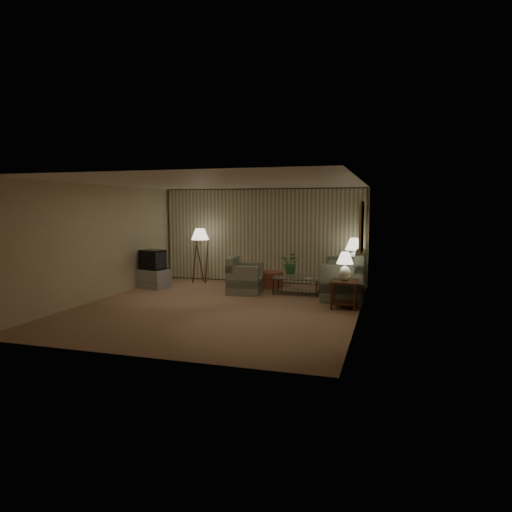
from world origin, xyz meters
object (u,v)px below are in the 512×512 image
(tv_cabinet, at_px, (153,279))
(crt_tv, at_px, (153,260))
(side_table_near, at_px, (344,289))
(ottoman, at_px, (271,280))
(sofa, at_px, (344,278))
(table_lamp_near, at_px, (345,264))
(vase, at_px, (291,275))
(floor_lamp, at_px, (200,254))
(armchair, at_px, (245,279))
(table_lamp_far, at_px, (354,250))
(coffee_table, at_px, (297,283))
(side_table_far, at_px, (353,275))

(tv_cabinet, distance_m, crt_tv, 0.51)
(side_table_near, xyz_separation_m, ottoman, (-2.16, 1.99, -0.20))
(sofa, relative_size, table_lamp_near, 3.32)
(crt_tv, relative_size, vase, 5.16)
(floor_lamp, distance_m, ottoman, 2.24)
(side_table_near, bearing_deg, vase, 139.27)
(table_lamp_near, bearing_deg, vase, 139.27)
(armchair, relative_size, ottoman, 1.66)
(crt_tv, xyz_separation_m, vase, (3.75, 0.23, -0.28))
(armchair, relative_size, tv_cabinet, 1.09)
(floor_lamp, bearing_deg, vase, -17.69)
(table_lamp_far, xyz_separation_m, coffee_table, (-1.30, -1.03, -0.77))
(side_table_near, relative_size, tv_cabinet, 0.62)
(table_lamp_near, height_order, vase, table_lamp_near)
(side_table_far, bearing_deg, sofa, -99.12)
(armchair, height_order, side_table_near, armchair)
(side_table_near, distance_m, tv_cabinet, 5.30)
(armchair, distance_m, table_lamp_near, 2.84)
(side_table_far, relative_size, table_lamp_far, 0.78)
(ottoman, bearing_deg, table_lamp_near, -42.68)
(coffee_table, distance_m, vase, 0.25)
(armchair, distance_m, side_table_far, 2.89)
(sofa, xyz_separation_m, vase, (-1.30, -0.10, 0.05))
(table_lamp_near, xyz_separation_m, vase, (-1.45, 1.25, -0.48))
(coffee_table, height_order, crt_tv, crt_tv)
(floor_lamp, bearing_deg, coffee_table, -16.86)
(armchair, relative_size, crt_tv, 1.48)
(coffee_table, relative_size, floor_lamp, 0.78)
(crt_tv, bearing_deg, side_table_near, 5.33)
(armchair, distance_m, table_lamp_far, 2.97)
(armchair, xyz_separation_m, table_lamp_near, (2.59, -1.00, 0.61))
(table_lamp_near, relative_size, table_lamp_far, 0.81)
(side_table_far, distance_m, table_lamp_near, 2.35)
(ottoman, bearing_deg, sofa, -17.70)
(side_table_far, bearing_deg, table_lamp_far, 180.00)
(table_lamp_far, bearing_deg, side_table_far, 0.00)
(sofa, distance_m, crt_tv, 5.07)
(side_table_far, xyz_separation_m, floor_lamp, (-4.31, -0.12, 0.42))
(coffee_table, bearing_deg, sofa, 4.96)
(armchair, relative_size, side_table_near, 1.77)
(sofa, bearing_deg, armchair, -84.62)
(table_lamp_near, relative_size, ottoman, 0.98)
(coffee_table, bearing_deg, crt_tv, -176.61)
(table_lamp_far, height_order, vase, table_lamp_far)
(crt_tv, bearing_deg, ottoman, 34.15)
(vase, bearing_deg, table_lamp_near, -40.73)
(coffee_table, relative_size, vase, 8.77)
(table_lamp_near, bearing_deg, side_table_near, 90.00)
(table_lamp_far, distance_m, floor_lamp, 4.32)
(armchair, distance_m, coffee_table, 1.31)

